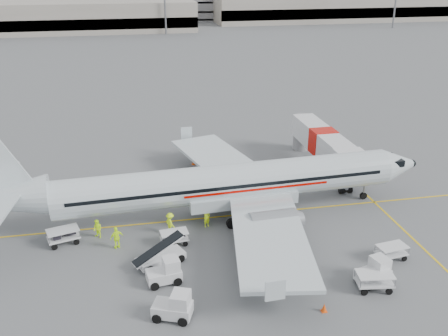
{
  "coord_description": "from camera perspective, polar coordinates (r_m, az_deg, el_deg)",
  "views": [
    {
      "loc": [
        -8.0,
        -38.4,
        21.06
      ],
      "look_at": [
        0.0,
        2.0,
        3.8
      ],
      "focal_mm": 40.0,
      "sensor_mm": 36.0,
      "label": 1
    }
  ],
  "objects": [
    {
      "name": "tug_mid",
      "position": [
        32.74,
        -5.93,
        -15.31
      ],
      "size": [
        2.79,
        2.2,
        1.89
      ],
      "primitive_type": null,
      "rotation": [
        0.0,
        0.0,
        -0.37
      ],
      "color": "silver",
      "rests_on": "ground"
    },
    {
      "name": "belt_loader",
      "position": [
        37.69,
        -7.29,
        -9.1
      ],
      "size": [
        5.09,
        3.52,
        2.58
      ],
      "primitive_type": null,
      "rotation": [
        0.0,
        0.0,
        0.4
      ],
      "color": "silver",
      "rests_on": "ground"
    },
    {
      "name": "stripe_lead",
      "position": [
        44.52,
        0.5,
        -5.49
      ],
      "size": [
        44.0,
        0.2,
        0.01
      ],
      "primitive_type": "cube",
      "color": "yellow",
      "rests_on": "ground"
    },
    {
      "name": "cone_port",
      "position": [
        55.4,
        -3.5,
        0.73
      ],
      "size": [
        0.41,
        0.41,
        0.67
      ],
      "primitive_type": "cone",
      "color": "#FD4F0E",
      "rests_on": "ground"
    },
    {
      "name": "crew_b",
      "position": [
        42.15,
        -14.25,
        -6.76
      ],
      "size": [
        0.98,
        0.99,
        1.61
      ],
      "primitive_type": "imported",
      "rotation": [
        0.0,
        0.0,
        -0.8
      ],
      "color": "#C7F016",
      "rests_on": "ground"
    },
    {
      "name": "ground",
      "position": [
        44.52,
        0.5,
        -5.49
      ],
      "size": [
        360.0,
        360.0,
        0.0
      ],
      "primitive_type": "plane",
      "color": "#56595B"
    },
    {
      "name": "terminal_west",
      "position": [
        172.21,
        -22.73,
        15.55
      ],
      "size": [
        110.0,
        22.0,
        9.0
      ],
      "primitive_type": null,
      "color": "gray",
      "rests_on": "ground"
    },
    {
      "name": "crew_c",
      "position": [
        41.74,
        -6.16,
        -6.27
      ],
      "size": [
        1.14,
        1.36,
        1.82
      ],
      "primitive_type": "imported",
      "rotation": [
        0.0,
        0.0,
        2.05
      ],
      "color": "#C7F016",
      "rests_on": "ground"
    },
    {
      "name": "terminal_east",
      "position": [
        199.94,
        12.39,
        17.64
      ],
      "size": [
        90.0,
        26.0,
        10.0
      ],
      "primitive_type": null,
      "color": "gray",
      "rests_on": "ground"
    },
    {
      "name": "cone_stbd",
      "position": [
        34.04,
        11.38,
        -15.35
      ],
      "size": [
        0.38,
        0.38,
        0.62
      ],
      "primitive_type": "cone",
      "color": "#FD4F0E",
      "rests_on": "ground"
    },
    {
      "name": "cart_empty_a",
      "position": [
        36.59,
        16.79,
        -12.29
      ],
      "size": [
        2.65,
        1.79,
        1.29
      ],
      "primitive_type": null,
      "rotation": [
        0.0,
        0.0,
        -0.14
      ],
      "color": "silver",
      "rests_on": "ground"
    },
    {
      "name": "jet_bridge",
      "position": [
        54.39,
        11.18,
        2.03
      ],
      "size": [
        3.47,
        17.03,
        4.46
      ],
      "primitive_type": null,
      "rotation": [
        0.0,
        0.0,
        0.02
      ],
      "color": "silver",
      "rests_on": "ground"
    },
    {
      "name": "tug_fore",
      "position": [
        37.16,
        16.68,
        -11.19
      ],
      "size": [
        2.63,
        1.9,
        1.83
      ],
      "primitive_type": null,
      "rotation": [
        0.0,
        0.0,
        0.25
      ],
      "color": "silver",
      "rests_on": "ground"
    },
    {
      "name": "cart_empty_b",
      "position": [
        40.3,
        18.6,
        -9.13
      ],
      "size": [
        2.41,
        1.64,
        1.17
      ],
      "primitive_type": null,
      "rotation": [
        0.0,
        0.0,
        0.14
      ],
      "color": "silver",
      "rests_on": "ground"
    },
    {
      "name": "cart_loaded_a",
      "position": [
        40.29,
        -5.7,
        -7.95
      ],
      "size": [
        2.3,
        1.5,
        1.14
      ],
      "primitive_type": null,
      "rotation": [
        0.0,
        0.0,
        0.1
      ],
      "color": "silver",
      "rests_on": "ground"
    },
    {
      "name": "crew_d",
      "position": [
        40.32,
        -12.16,
        -7.78
      ],
      "size": [
        1.18,
        0.85,
        1.86
      ],
      "primitive_type": "imported",
      "rotation": [
        0.0,
        0.0,
        3.55
      ],
      "color": "#C7F016",
      "rests_on": "ground"
    },
    {
      "name": "crew_a",
      "position": [
        42.49,
        -1.98,
        -5.75
      ],
      "size": [
        0.69,
        0.59,
        1.6
      ],
      "primitive_type": "imported",
      "rotation": [
        0.0,
        0.0,
        0.43
      ],
      "color": "#C7F016",
      "rests_on": "ground"
    },
    {
      "name": "cart_loaded_b",
      "position": [
        42.14,
        -17.88,
        -7.46
      ],
      "size": [
        2.76,
        2.07,
        1.28
      ],
      "primitive_type": null,
      "rotation": [
        0.0,
        0.0,
        0.28
      ],
      "color": "silver",
      "rests_on": "ground"
    },
    {
      "name": "tug_aft",
      "position": [
        35.84,
        -6.9,
        -11.63
      ],
      "size": [
        2.56,
        1.7,
        1.85
      ],
      "primitive_type": null,
      "rotation": [
        0.0,
        0.0,
        0.14
      ],
      "color": "silver",
      "rests_on": "ground"
    },
    {
      "name": "treeline",
      "position": [
        214.31,
        -9.47,
        17.62
      ],
      "size": [
        300.0,
        3.0,
        6.0
      ],
      "primitive_type": null,
      "color": "black",
      "rests_on": "ground"
    },
    {
      "name": "stripe_cross",
      "position": [
        43.03,
        21.61,
        -8.34
      ],
      "size": [
        0.2,
        20.0,
        0.01
      ],
      "primitive_type": "cube",
      "color": "yellow",
      "rests_on": "ground"
    },
    {
      "name": "aircraft",
      "position": [
        42.4,
        0.57,
        1.06
      ],
      "size": [
        40.65,
        32.63,
        10.79
      ],
      "primitive_type": null,
      "rotation": [
        0.0,
        0.0,
        0.05
      ],
      "color": "silver",
      "rests_on": "ground"
    }
  ]
}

